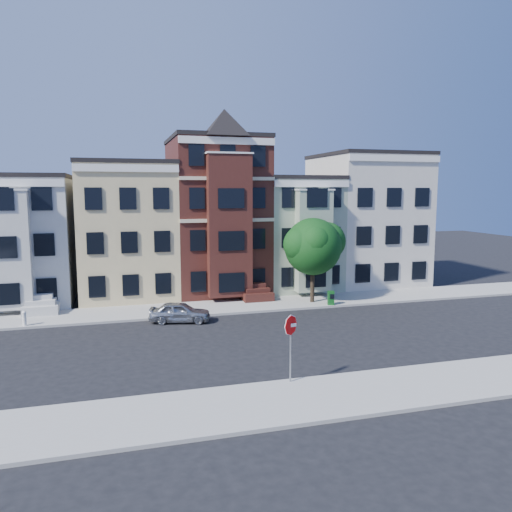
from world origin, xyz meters
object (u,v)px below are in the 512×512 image
object	(u,v)px
parked_car	(180,312)
stop_sign	(291,344)
street_tree	(313,250)
fire_hydrant	(25,320)
newspaper_box	(331,298)

from	to	relation	value
parked_car	stop_sign	world-z (taller)	stop_sign
street_tree	stop_sign	distance (m)	15.49
parked_car	fire_hydrant	size ratio (longest dim) A/B	5.28
parked_car	stop_sign	bearing A→B (deg)	-150.17
newspaper_box	fire_hydrant	world-z (taller)	newspaper_box
fire_hydrant	stop_sign	xyz separation A→B (m)	(12.26, -12.60, 1.28)
newspaper_box	stop_sign	bearing A→B (deg)	-105.49
street_tree	newspaper_box	bearing A→B (deg)	-53.09
street_tree	newspaper_box	xyz separation A→B (m)	(0.91, -1.21, -3.26)
street_tree	stop_sign	xyz separation A→B (m)	(-6.68, -13.81, -2.12)
fire_hydrant	street_tree	bearing A→B (deg)	3.67
street_tree	fire_hydrant	distance (m)	19.28
parked_car	fire_hydrant	world-z (taller)	parked_car
street_tree	parked_car	bearing A→B (deg)	-166.28
street_tree	newspaper_box	size ratio (longest dim) A/B	7.69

